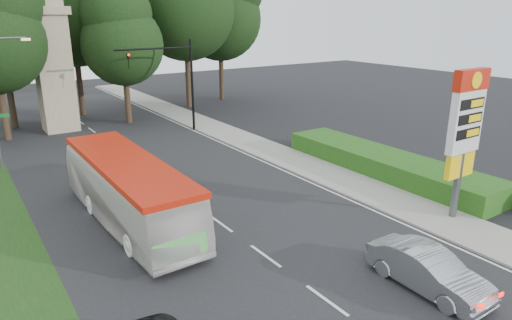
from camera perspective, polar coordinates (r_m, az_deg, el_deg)
ground at (r=15.63m, az=10.12°, el=-17.82°), size 120.00×120.00×0.00m
road_surface at (r=24.51m, az=-9.71°, el=-4.08°), size 14.00×80.00×0.02m
sidewalk_right at (r=28.78m, az=5.80°, el=-0.48°), size 3.00×80.00×0.12m
hedge at (r=27.98m, az=15.84°, el=-0.46°), size 3.00×14.00×1.20m
gas_station_pylon at (r=21.83m, az=24.72°, el=4.02°), size 2.10×0.45×6.85m
traffic_signal_mast at (r=36.33m, az=-9.94°, el=10.62°), size 6.10×0.35×7.20m
monument at (r=39.72m, az=-24.01°, el=10.60°), size 3.00×3.00×10.05m
tree_east_near at (r=48.32m, az=-16.68°, el=17.84°), size 8.12×8.12×15.95m
tree_far_east at (r=50.60m, az=-4.56°, el=19.21°), size 8.68×8.68×17.05m
tree_monument_right at (r=40.42m, az=-16.50°, el=15.63°), size 6.72×6.72×13.20m
transit_bus at (r=21.03m, az=-15.64°, el=-3.91°), size 2.84×10.81×2.99m
sedan_silver at (r=17.00m, az=20.69°, el=-12.74°), size 1.55×4.38×1.44m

